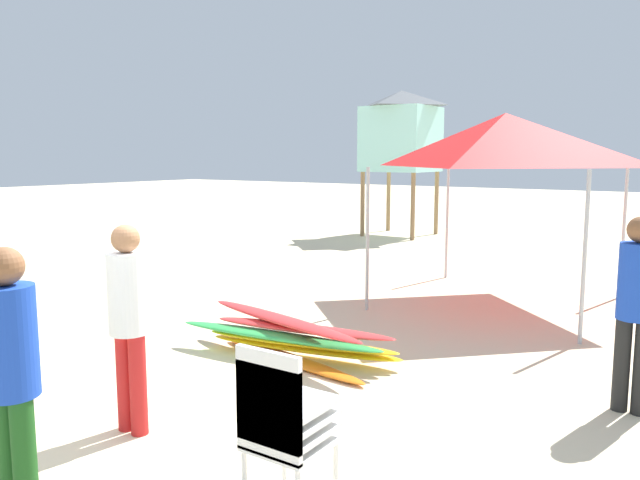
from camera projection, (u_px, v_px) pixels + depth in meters
name	position (u px, v px, depth m)	size (l,w,h in m)	color
ground	(130.00, 428.00, 5.19)	(80.00, 80.00, 0.00)	beige
stacked_plastic_chairs	(281.00, 417.00, 3.86)	(0.48, 0.48, 1.11)	white
surfboard_pile	(292.00, 338.00, 6.91)	(2.65, 0.92, 0.48)	orange
lifeguard_near_left	(636.00, 301.00, 5.38)	(0.32, 0.32, 1.75)	black
lifeguard_near_center	(11.00, 370.00, 3.67)	(0.32, 0.32, 1.74)	#194C19
lifeguard_far_right	(129.00, 314.00, 5.00)	(0.32, 0.32, 1.72)	red
popup_canopy	(505.00, 140.00, 9.23)	(3.02, 3.02, 2.89)	#B2B2B7
lifeguard_tower	(401.00, 131.00, 17.44)	(1.98, 1.98, 4.07)	olive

